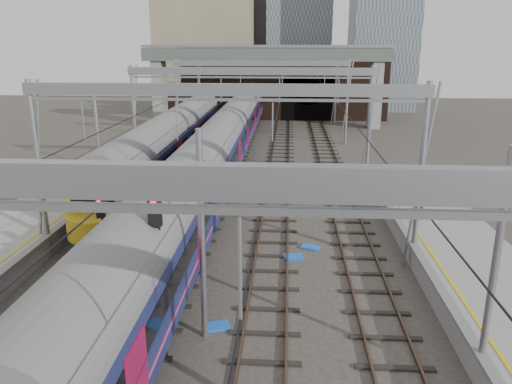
# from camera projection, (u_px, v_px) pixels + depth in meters

# --- Properties ---
(ground) EXTENTS (160.00, 160.00, 0.00)m
(ground) POSITION_uv_depth(u_px,v_px,m) (194.00, 374.00, 14.80)
(ground) COLOR #38332D
(ground) RESTS_ON ground
(tracks) EXTENTS (14.40, 80.00, 0.22)m
(tracks) POSITION_uv_depth(u_px,v_px,m) (241.00, 211.00, 29.14)
(tracks) COLOR #4C3828
(tracks) RESTS_ON ground
(overhead_line) EXTENTS (16.80, 80.00, 8.00)m
(overhead_line) POSITION_uv_depth(u_px,v_px,m) (250.00, 87.00, 33.47)
(overhead_line) COLOR gray
(overhead_line) RESTS_ON ground
(retaining_wall) EXTENTS (28.00, 2.75, 9.00)m
(retaining_wall) POSITION_uv_depth(u_px,v_px,m) (279.00, 85.00, 63.13)
(retaining_wall) COLOR black
(retaining_wall) RESTS_ON ground
(overbridge) EXTENTS (28.00, 3.00, 9.25)m
(overbridge) POSITION_uv_depth(u_px,v_px,m) (266.00, 63.00, 56.71)
(overbridge) COLOR gray
(overbridge) RESTS_ON ground
(train_main) EXTENTS (2.69, 62.28, 4.67)m
(train_main) POSITION_uv_depth(u_px,v_px,m) (226.00, 140.00, 37.61)
(train_main) COLOR black
(train_main) RESTS_ON ground
(train_second) EXTENTS (2.69, 31.16, 4.67)m
(train_second) POSITION_uv_depth(u_px,v_px,m) (172.00, 141.00, 37.20)
(train_second) COLOR black
(train_second) RESTS_ON ground
(signal_near_left) EXTENTS (0.36, 0.45, 4.44)m
(signal_near_left) POSITION_uv_depth(u_px,v_px,m) (104.00, 238.00, 17.57)
(signal_near_left) COLOR black
(signal_near_left) RESTS_ON ground
(signal_near_centre) EXTENTS (0.39, 0.48, 5.38)m
(signal_near_centre) POSITION_uv_depth(u_px,v_px,m) (159.00, 258.00, 14.68)
(signal_near_centre) COLOR black
(signal_near_centre) RESTS_ON ground
(equip_cover_a) EXTENTS (0.94, 0.78, 0.09)m
(equip_cover_a) POSITION_uv_depth(u_px,v_px,m) (218.00, 326.00, 17.21)
(equip_cover_a) COLOR blue
(equip_cover_a) RESTS_ON ground
(equip_cover_b) EXTENTS (0.98, 0.77, 0.10)m
(equip_cover_b) POSITION_uv_depth(u_px,v_px,m) (293.00, 257.00, 22.77)
(equip_cover_b) COLOR blue
(equip_cover_b) RESTS_ON ground
(equip_cover_c) EXTENTS (1.03, 0.90, 0.10)m
(equip_cover_c) POSITION_uv_depth(u_px,v_px,m) (310.00, 247.00, 23.85)
(equip_cover_c) COLOR blue
(equip_cover_c) RESTS_ON ground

